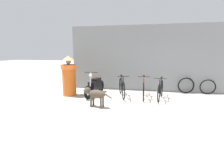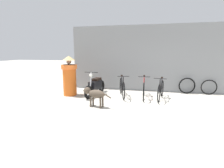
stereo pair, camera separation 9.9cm
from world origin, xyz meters
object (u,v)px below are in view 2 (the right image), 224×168
spare_tire_left (209,87)px  bicycle_2 (161,90)px  spare_tire_right (187,86)px  bicycle_0 (122,88)px  bicycle_1 (144,88)px  motorcycle (95,86)px  person_in_robes (69,76)px  stray_dog (95,94)px

spare_tire_left → bicycle_2: bearing=-149.0°
spare_tire_left → spare_tire_right: bearing=-179.5°
bicycle_0 → bicycle_1: 0.88m
bicycle_1 → motorcycle: bearing=-89.0°
spare_tire_left → bicycle_0: bearing=-162.2°
bicycle_0 → spare_tire_right: size_ratio=2.32×
bicycle_0 → spare_tire_left: 3.77m
bicycle_1 → spare_tire_left: size_ratio=2.71×
motorcycle → spare_tire_right: motorcycle is taller
bicycle_2 → spare_tire_left: 2.40m
bicycle_1 → spare_tire_left: bearing=109.5°
bicycle_0 → motorcycle: motorcycle is taller
person_in_robes → bicycle_2: bearing=-164.9°
bicycle_1 → bicycle_2: size_ratio=1.09×
person_in_robes → bicycle_0: bearing=-160.9°
spare_tire_right → bicycle_1: bearing=-149.7°
stray_dog → person_in_robes: bearing=-26.3°
motorcycle → person_in_robes: (-1.06, -0.23, 0.44)m
bicycle_1 → bicycle_0: bearing=-87.2°
bicycle_0 → spare_tire_right: 2.93m
bicycle_0 → spare_tire_left: bicycle_0 is taller
stray_dog → spare_tire_left: size_ratio=1.62×
bicycle_2 → stray_dog: bicycle_2 is taller
bicycle_1 → spare_tire_left: bicycle_1 is taller
stray_dog → spare_tire_right: spare_tire_right is taller
spare_tire_right → stray_dog: bearing=-141.0°
bicycle_0 → bicycle_1: bearing=78.8°
motorcycle → spare_tire_right: 4.03m
motorcycle → bicycle_1: bearing=100.1°
bicycle_1 → bicycle_2: bearing=74.4°
bicycle_2 → spare_tire_right: size_ratio=2.28×
bicycle_2 → stray_dog: size_ratio=1.53×
motorcycle → spare_tire_right: size_ratio=2.58×
bicycle_1 → spare_tire_right: (1.82, 1.07, -0.02)m
bicycle_0 → motorcycle: bearing=-104.4°
stray_dog → spare_tire_left: (4.25, 2.73, -0.12)m
bicycle_0 → stray_dog: 1.71m
spare_tire_left → motorcycle: bearing=-166.0°
bicycle_1 → bicycle_2: (0.66, -0.16, -0.01)m
motorcycle → spare_tire_left: motorcycle is taller
bicycle_0 → bicycle_1: size_ratio=0.93×
bicycle_2 → spare_tire_left: bicycle_2 is taller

